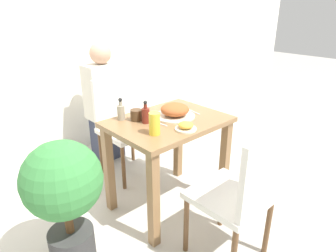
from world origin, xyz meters
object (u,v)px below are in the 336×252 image
object	(u,v)px
chair_far	(122,121)
condiment_bottle	(121,111)
potted_plant_left	(64,194)
person_figure	(105,104)
food_plate	(175,111)
drink_cup	(136,115)
chair_near	(242,192)
side_plate	(186,126)
juice_glass	(154,124)
sauce_bottle	(146,114)

from	to	relation	value
chair_far	condiment_bottle	world-z (taller)	chair_far
potted_plant_left	person_figure	xyz separation A→B (m)	(0.92, 1.08, 0.05)
food_plate	potted_plant_left	xyz separation A→B (m)	(-0.92, -0.09, -0.24)
drink_cup	person_figure	size ratio (longest dim) A/B	0.07
food_plate	person_figure	bearing A→B (deg)	89.84
chair_near	side_plate	world-z (taller)	chair_near
chair_far	drink_cup	distance (m)	0.63
food_plate	juice_glass	bearing A→B (deg)	-155.90
drink_cup	sauce_bottle	world-z (taller)	sauce_bottle
drink_cup	chair_far	bearing A→B (deg)	67.56
juice_glass	potted_plant_left	world-z (taller)	juice_glass
chair_near	sauce_bottle	size ratio (longest dim) A/B	5.48
condiment_bottle	drink_cup	bearing A→B (deg)	-49.21
condiment_bottle	potted_plant_left	size ratio (longest dim) A/B	0.19
drink_cup	condiment_bottle	world-z (taller)	condiment_bottle
chair_near	condiment_bottle	bearing A→B (deg)	-79.39
chair_far	sauce_bottle	distance (m)	0.70
condiment_bottle	person_figure	world-z (taller)	person_figure
food_plate	person_figure	distance (m)	1.01
chair_far	drink_cup	size ratio (longest dim) A/B	10.73
juice_glass	condiment_bottle	size ratio (longest dim) A/B	0.89
side_plate	sauce_bottle	xyz separation A→B (m)	(-0.12, 0.28, 0.04)
food_plate	juice_glass	distance (m)	0.34
food_plate	side_plate	bearing A→B (deg)	-117.25
sauce_bottle	chair_near	bearing A→B (deg)	-83.73
condiment_bottle	person_figure	xyz separation A→B (m)	(0.32, 0.77, -0.21)
person_figure	potted_plant_left	bearing A→B (deg)	-130.53
drink_cup	potted_plant_left	world-z (taller)	potted_plant_left
drink_cup	sauce_bottle	bearing A→B (deg)	-77.57
chair_near	drink_cup	world-z (taller)	chair_near
person_figure	sauce_bottle	bearing A→B (deg)	-103.94
drink_cup	chair_near	bearing A→B (deg)	-83.12
drink_cup	person_figure	xyz separation A→B (m)	(0.25, 0.86, -0.18)
chair_near	side_plate	distance (m)	0.55
condiment_bottle	chair_far	bearing A→B (deg)	56.87
chair_near	side_plate	bearing A→B (deg)	-93.75
side_plate	chair_near	bearing A→B (deg)	-93.75
drink_cup	sauce_bottle	xyz separation A→B (m)	(0.02, -0.08, 0.02)
chair_near	drink_cup	size ratio (longest dim) A/B	10.73
potted_plant_left	person_figure	bearing A→B (deg)	49.47
juice_glass	potted_plant_left	distance (m)	0.66
juice_glass	drink_cup	bearing A→B (deg)	77.13
chair_far	side_plate	world-z (taller)	chair_far
food_plate	condiment_bottle	size ratio (longest dim) A/B	1.83
drink_cup	person_figure	world-z (taller)	person_figure
chair_far	person_figure	bearing A→B (deg)	84.02
chair_near	person_figure	bearing A→B (deg)	-95.04
chair_near	juice_glass	xyz separation A→B (m)	(-0.16, 0.57, 0.29)
condiment_bottle	potted_plant_left	bearing A→B (deg)	-153.10
chair_far	sauce_bottle	xyz separation A→B (m)	(-0.20, -0.61, 0.28)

